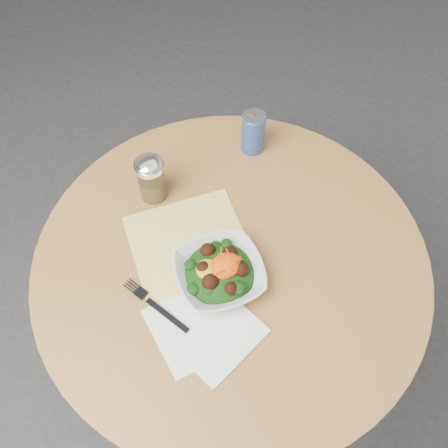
# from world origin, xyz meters

# --- Properties ---
(ground) EXTENTS (6.00, 6.00, 0.00)m
(ground) POSITION_xyz_m (0.00, 0.00, 0.00)
(ground) COLOR #2F2F31
(ground) RESTS_ON ground
(table) EXTENTS (0.90, 0.90, 0.75)m
(table) POSITION_xyz_m (0.00, 0.00, 0.55)
(table) COLOR black
(table) RESTS_ON ground
(cloth_napkin) EXTENTS (0.32, 0.30, 0.00)m
(cloth_napkin) POSITION_xyz_m (-0.06, 0.09, 0.75)
(cloth_napkin) COLOR yellow
(cloth_napkin) RESTS_ON table
(paper_napkins) EXTENTS (0.22, 0.23, 0.00)m
(paper_napkins) POSITION_xyz_m (-0.15, -0.10, 0.75)
(paper_napkins) COLOR white
(paper_napkins) RESTS_ON table
(salad_bowl) EXTENTS (0.24, 0.24, 0.07)m
(salad_bowl) POSITION_xyz_m (-0.05, -0.03, 0.78)
(salad_bowl) COLOR silver
(salad_bowl) RESTS_ON table
(fork) EXTENTS (0.06, 0.18, 0.00)m
(fork) POSITION_xyz_m (-0.20, 0.00, 0.76)
(fork) COLOR black
(fork) RESTS_ON table
(spice_shaker) EXTENTS (0.07, 0.07, 0.13)m
(spice_shaker) POSITION_xyz_m (-0.05, 0.25, 0.81)
(spice_shaker) COLOR silver
(spice_shaker) RESTS_ON table
(beverage_can) EXTENTS (0.06, 0.06, 0.12)m
(beverage_can) POSITION_xyz_m (0.24, 0.23, 0.81)
(beverage_can) COLOR navy
(beverage_can) RESTS_ON table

